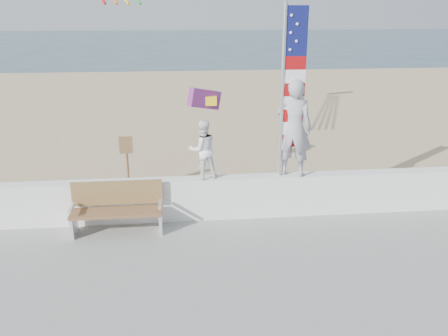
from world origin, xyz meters
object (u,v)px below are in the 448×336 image
Objects in this scene: child at (203,150)px; bench at (117,207)px; flag at (289,85)px; adult at (294,128)px.

child is 0.68× the size of bench.
child is at bearing 14.55° from bench.
child is 0.35× the size of flag.
child is 2.17m from flag.
adult is at bearing 0.11° from flag.
adult reaches higher than child.
child is at bearing 22.35° from adult.
flag is (1.74, -0.00, 1.30)m from child.
adult is 1.93m from child.
adult is 1.13× the size of bench.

